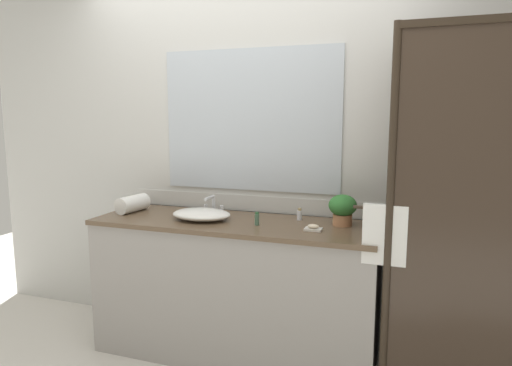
% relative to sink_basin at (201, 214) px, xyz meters
% --- Properties ---
extents(ground_plane, '(8.00, 8.00, 0.00)m').
position_rel_sink_basin_xyz_m(ground_plane, '(0.21, 0.03, -0.93)').
color(ground_plane, silver).
extents(wall_back_with_mirror, '(4.40, 0.06, 2.60)m').
position_rel_sink_basin_xyz_m(wall_back_with_mirror, '(0.21, 0.37, 0.37)').
color(wall_back_with_mirror, silver).
rests_on(wall_back_with_mirror, ground_plane).
extents(vanity_cabinet, '(1.80, 0.58, 0.90)m').
position_rel_sink_basin_xyz_m(vanity_cabinet, '(0.21, 0.04, -0.48)').
color(vanity_cabinet, '#9E9993').
rests_on(vanity_cabinet, ground_plane).
extents(shower_enclosure, '(1.20, 0.59, 2.00)m').
position_rel_sink_basin_xyz_m(shower_enclosure, '(1.49, -0.16, 0.09)').
color(shower_enclosure, '#2D2319').
rests_on(shower_enclosure, ground_plane).
extents(sink_basin, '(0.38, 0.28, 0.07)m').
position_rel_sink_basin_xyz_m(sink_basin, '(0.00, 0.00, 0.00)').
color(sink_basin, white).
rests_on(sink_basin, vanity_cabinet).
extents(faucet, '(0.17, 0.15, 0.13)m').
position_rel_sink_basin_xyz_m(faucet, '(0.00, 0.18, 0.01)').
color(faucet, silver).
rests_on(faucet, vanity_cabinet).
extents(potted_plant, '(0.17, 0.17, 0.19)m').
position_rel_sink_basin_xyz_m(potted_plant, '(0.88, 0.14, 0.07)').
color(potted_plant, '#B77A51').
rests_on(potted_plant, vanity_cabinet).
extents(soap_dish, '(0.10, 0.07, 0.04)m').
position_rel_sink_basin_xyz_m(soap_dish, '(0.73, -0.04, -0.02)').
color(soap_dish, silver).
rests_on(soap_dish, vanity_cabinet).
extents(amenity_bottle_shampoo, '(0.03, 0.03, 0.08)m').
position_rel_sink_basin_xyz_m(amenity_bottle_shampoo, '(0.60, 0.19, 0.00)').
color(amenity_bottle_shampoo, silver).
rests_on(amenity_bottle_shampoo, vanity_cabinet).
extents(amenity_bottle_conditioner, '(0.03, 0.03, 0.08)m').
position_rel_sink_basin_xyz_m(amenity_bottle_conditioner, '(0.39, -0.03, 0.00)').
color(amenity_bottle_conditioner, '#4C7056').
rests_on(amenity_bottle_conditioner, vanity_cabinet).
extents(rolled_towel_near_edge, '(0.15, 0.25, 0.11)m').
position_rel_sink_basin_xyz_m(rolled_towel_near_edge, '(-0.55, 0.05, 0.02)').
color(rolled_towel_near_edge, white).
rests_on(rolled_towel_near_edge, vanity_cabinet).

